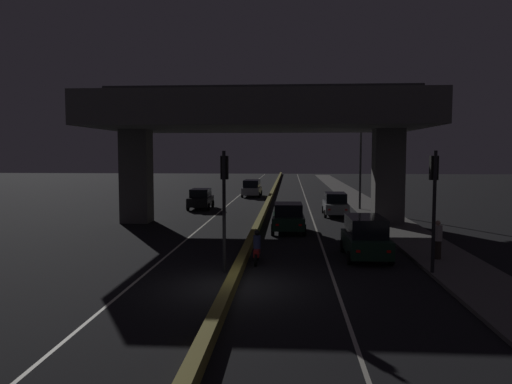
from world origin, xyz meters
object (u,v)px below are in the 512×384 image
Objects in this scene: pedestrian_on_sidewalk at (437,240)px; street_lamp at (357,155)px; traffic_light_right_of_median at (434,191)px; motorcycle_red_filtering_near at (257,249)px; car_silver_second_oncoming at (252,188)px; car_black_lead_oncoming at (201,199)px; car_silver_third at (335,204)px; car_dark_green_lead at (365,237)px; traffic_light_left_of_median at (224,190)px; car_dark_green_second at (288,217)px.

street_lamp is at bearing 92.64° from pedestrian_on_sidewalk.
motorcycle_red_filtering_near is (-7.06, 1.73, -2.74)m from traffic_light_right_of_median.
car_silver_second_oncoming is 2.34× the size of motorcycle_red_filtering_near.
car_black_lead_oncoming is at bearing 178.96° from street_lamp.
car_silver_third reaches higher than car_black_lead_oncoming.
car_dark_green_lead is 0.92× the size of car_silver_third.
street_lamp is 5.62m from car_silver_third.
traffic_light_left_of_median is 23.44m from car_black_lead_oncoming.
traffic_light_right_of_median is at bearing -110.33° from pedestrian_on_sidewalk.
pedestrian_on_sidewalk is (10.78, -32.85, 0.01)m from car_silver_second_oncoming.
pedestrian_on_sidewalk reaches higher than car_silver_third.
car_silver_second_oncoming is 2.56× the size of pedestrian_on_sidewalk.
car_dark_green_lead is at bearing 14.76° from car_silver_second_oncoming.
motorcycle_red_filtering_near is (-4.97, -17.17, -0.28)m from car_silver_third.
car_silver_second_oncoming is at bearing 4.98° from motorcycle_red_filtering_near.
car_black_lead_oncoming is at bearing -14.20° from car_silver_second_oncoming.
traffic_light_left_of_median reaches higher than car_black_lead_oncoming.
car_silver_third is 2.37× the size of motorcycle_red_filtering_near.
car_silver_second_oncoming is at bearing 12.77° from car_dark_green_lead.
traffic_light_right_of_median is 2.61× the size of motorcycle_red_filtering_near.
car_black_lead_oncoming is at bearing 29.04° from car_dark_green_lead.
traffic_light_right_of_median is 1.20× the size of car_dark_green_lead.
traffic_light_right_of_median is at bearing -145.97° from car_dark_green_lead.
traffic_light_left_of_median is at bearing -164.74° from pedestrian_on_sidewalk.
car_silver_third is (-2.10, -3.60, -3.77)m from street_lamp.
pedestrian_on_sidewalk is at bearing -84.21° from motorcycle_red_filtering_near.
car_dark_green_second is 0.98× the size of car_black_lead_oncoming.
traffic_light_left_of_median is at bearing 116.18° from car_dark_green_lead.
car_silver_second_oncoming reaches higher than car_black_lead_oncoming.
car_dark_green_lead is (-2.15, -19.41, -3.67)m from street_lamp.
car_dark_green_lead is 0.93× the size of car_silver_second_oncoming.
pedestrian_on_sidewalk is (14.28, -20.24, 0.09)m from car_black_lead_oncoming.
car_dark_green_second is (-5.72, -12.12, -3.74)m from street_lamp.
street_lamp is (0.01, 22.51, 1.30)m from traffic_light_right_of_median.
car_dark_green_lead is (6.12, 3.10, -2.37)m from traffic_light_left_of_median.
car_silver_second_oncoming is at bearing 25.81° from car_silver_third.
car_silver_third is at bearing -0.84° from car_dark_green_lead.
car_dark_green_lead is at bearing -96.32° from street_lamp.
pedestrian_on_sidewalk is (3.02, -16.40, 0.09)m from car_silver_third.
car_dark_green_second reaches higher than car_black_lead_oncoming.
car_dark_green_lead is 2.39× the size of pedestrian_on_sidewalk.
car_silver_second_oncoming is at bearing 108.16° from pedestrian_on_sidewalk.
traffic_light_right_of_median reaches higher than car_black_lead_oncoming.
traffic_light_left_of_median is at bearing 11.64° from car_black_lead_oncoming.
traffic_light_right_of_median is 2.86× the size of pedestrian_on_sidewalk.
motorcycle_red_filtering_near is at bearing 15.69° from car_black_lead_oncoming.
traffic_light_left_of_median is 20.04m from car_silver_third.
street_lamp is at bearing -18.54° from motorcycle_red_filtering_near.
pedestrian_on_sidewalk is at bearing -140.97° from car_dark_green_second.
street_lamp is at bearing 38.81° from car_silver_second_oncoming.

